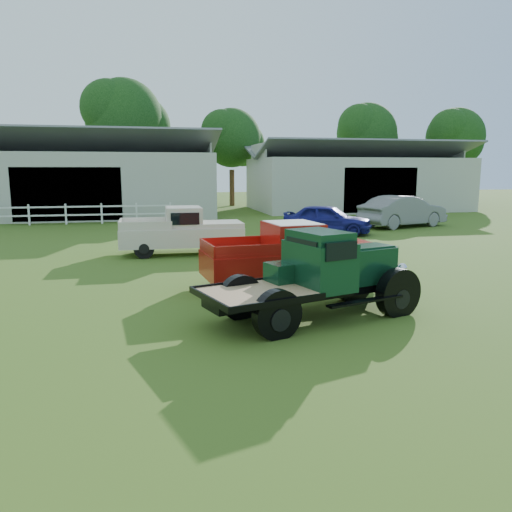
{
  "coord_description": "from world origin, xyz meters",
  "views": [
    {
      "loc": [
        -2.39,
        -10.63,
        3.15
      ],
      "look_at": [
        0.2,
        1.2,
        1.05
      ],
      "focal_mm": 35.0,
      "sensor_mm": 36.0,
      "label": 1
    }
  ],
  "objects": [
    {
      "name": "misc_car_grey",
      "position": [
        11.5,
        14.66,
        0.87
      ],
      "size": [
        5.56,
        3.42,
        1.73
      ],
      "primitive_type": "imported",
      "rotation": [
        0.0,
        0.0,
        1.9
      ],
      "color": "slate",
      "rests_on": "ground"
    },
    {
      "name": "vintage_flatbed",
      "position": [
        1.07,
        -0.75,
        0.94
      ],
      "size": [
        5.09,
        3.18,
        1.88
      ],
      "primitive_type": null,
      "rotation": [
        0.0,
        0.0,
        0.3
      ],
      "color": "#103721",
      "rests_on": "ground"
    },
    {
      "name": "shed_left",
      "position": [
        -7.0,
        26.0,
        2.8
      ],
      "size": [
        18.8,
        10.2,
        5.6
      ],
      "primitive_type": null,
      "color": "#B0B3A6",
      "rests_on": "ground"
    },
    {
      "name": "tree_e",
      "position": [
        26.0,
        32.0,
        4.75
      ],
      "size": [
        5.7,
        5.7,
        9.5
      ],
      "primitive_type": null,
      "color": "black",
      "rests_on": "ground"
    },
    {
      "name": "red_pickup",
      "position": [
        1.36,
        2.28,
        0.88
      ],
      "size": [
        5.0,
        2.34,
        1.76
      ],
      "primitive_type": null,
      "rotation": [
        0.0,
        0.0,
        0.1
      ],
      "color": "#A7150D",
      "rests_on": "ground"
    },
    {
      "name": "tree_c",
      "position": [
        5.0,
        33.0,
        4.5
      ],
      "size": [
        5.4,
        5.4,
        9.0
      ],
      "primitive_type": null,
      "color": "black",
      "rests_on": "ground"
    },
    {
      "name": "shed_right",
      "position": [
        14.0,
        27.0,
        2.6
      ],
      "size": [
        16.8,
        9.2,
        5.2
      ],
      "primitive_type": null,
      "color": "#B0B3A6",
      "rests_on": "ground"
    },
    {
      "name": "misc_car_blue",
      "position": [
        6.31,
        12.63,
        0.74
      ],
      "size": [
        4.61,
        3.65,
        1.47
      ],
      "primitive_type": "imported",
      "rotation": [
        0.0,
        0.0,
        1.05
      ],
      "color": "navy",
      "rests_on": "ground"
    },
    {
      "name": "tree_b",
      "position": [
        -4.0,
        34.0,
        5.75
      ],
      "size": [
        6.9,
        6.9,
        11.5
      ],
      "primitive_type": null,
      "color": "black",
      "rests_on": "ground"
    },
    {
      "name": "tree_d",
      "position": [
        18.0,
        34.0,
        5.0
      ],
      "size": [
        6.0,
        6.0,
        10.0
      ],
      "primitive_type": null,
      "color": "black",
      "rests_on": "ground"
    },
    {
      "name": "fence_rail",
      "position": [
        -8.0,
        20.0,
        0.6
      ],
      "size": [
        14.2,
        0.16,
        1.2
      ],
      "primitive_type": null,
      "color": "white",
      "rests_on": "ground"
    },
    {
      "name": "white_pickup",
      "position": [
        -1.14,
        8.21,
        0.87
      ],
      "size": [
        4.75,
        1.87,
        1.74
      ],
      "primitive_type": null,
      "rotation": [
        0.0,
        0.0,
        -0.01
      ],
      "color": "beige",
      "rests_on": "ground"
    },
    {
      "name": "ground",
      "position": [
        0.0,
        0.0,
        0.0
      ],
      "size": [
        120.0,
        120.0,
        0.0
      ],
      "primitive_type": "plane",
      "color": "#3E631C"
    }
  ]
}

